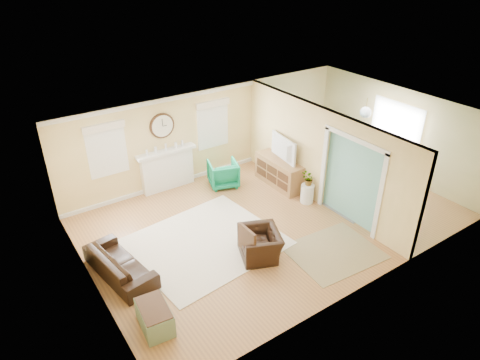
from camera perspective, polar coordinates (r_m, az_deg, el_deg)
name	(u,v)px	position (r m, az deg, el deg)	size (l,w,h in m)	color
floor	(273,218)	(10.92, 4.38, -5.01)	(9.00, 9.00, 0.00)	#92603B
wall_back	(211,132)	(12.50, -3.94, 6.36)	(9.00, 0.02, 2.60)	tan
wall_front	(373,234)	(8.49, 17.36, -6.86)	(9.00, 0.02, 2.60)	tan
wall_left	(86,235)	(8.58, -19.87, -6.94)	(0.02, 6.00, 2.60)	tan
wall_right	(396,132)	(13.31, 20.12, 6.06)	(0.02, 6.00, 2.60)	tan
ceiling	(277,121)	(9.72, 4.95, 7.82)	(9.00, 6.00, 0.02)	white
partition	(314,151)	(11.33, 9.80, 3.83)	(0.17, 6.00, 2.60)	tan
fireplace	(167,169)	(12.08, -9.67, 1.49)	(1.70, 0.30, 1.17)	white
wall_clock	(162,126)	(11.64, -10.36, 7.13)	(0.70, 0.07, 0.70)	#4A311D
window_left	(106,146)	(11.23, -17.42, 4.35)	(1.05, 0.13, 1.42)	white
window_right	(213,121)	(12.35, -3.69, 7.88)	(1.05, 0.13, 1.42)	white
french_doors	(394,138)	(13.35, 19.86, 5.24)	(0.06, 1.70, 2.20)	white
pendant	(366,112)	(11.87, 16.40, 8.66)	(0.30, 0.30, 0.55)	gold
rug_cream	(205,242)	(10.07, -4.64, -8.25)	(3.24, 2.81, 0.02)	beige
rug_jute	(334,252)	(9.99, 12.40, -9.35)	(1.94, 1.59, 0.01)	#978459
rug_grey	(343,184)	(12.71, 13.53, -0.52)	(2.52, 3.15, 0.01)	slate
sofa	(120,264)	(9.36, -15.74, -10.71)	(1.90, 0.74, 0.56)	black
eames_chair	(260,244)	(9.50, 2.68, -8.51)	(0.96, 0.84, 0.63)	black
green_chair	(223,174)	(12.16, -2.26, 0.86)	(0.78, 0.81, 0.73)	#037E3A
trunk	(155,317)	(8.17, -11.31, -17.47)	(0.58, 0.86, 0.47)	gray
credenza	(279,172)	(12.20, 5.25, 1.04)	(0.55, 1.61, 0.80)	olive
tv	(280,149)	(11.87, 5.34, 4.16)	(1.17, 0.15, 0.67)	black
garden_stool	(307,194)	(11.53, 8.95, -1.80)	(0.35, 0.35, 0.51)	white
potted_plant	(308,179)	(11.32, 9.12, 0.13)	(0.34, 0.29, 0.37)	#337F33
dining_table	(344,174)	(12.55, 13.71, 0.83)	(1.97, 1.10, 0.69)	#4A311D
dining_chair_n	(317,154)	(13.03, 10.28, 3.43)	(0.50, 0.50, 0.98)	slate
dining_chair_s	(376,184)	(11.72, 17.68, -0.49)	(0.48, 0.48, 1.00)	slate
dining_chair_w	(331,174)	(11.98, 12.00, 0.84)	(0.44, 0.44, 0.96)	white
dining_chair_e	(359,162)	(12.81, 15.62, 2.33)	(0.47, 0.47, 0.97)	slate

